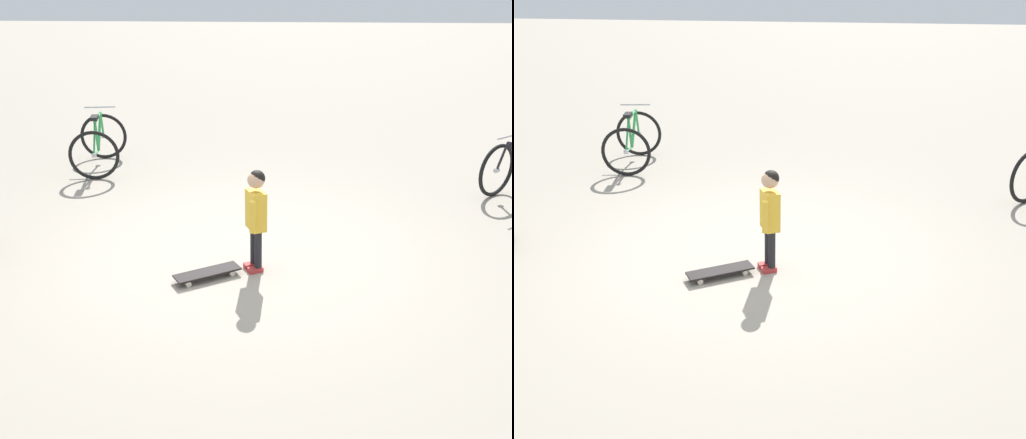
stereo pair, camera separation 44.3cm
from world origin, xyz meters
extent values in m
plane|color=#9E9384|center=(0.00, 0.00, 0.00)|extent=(50.00, 50.00, 0.00)
cylinder|color=black|center=(0.36, 0.25, 0.24)|extent=(0.08, 0.08, 0.42)
cube|color=#B73333|center=(0.38, 0.23, 0.03)|extent=(0.14, 0.17, 0.05)
cylinder|color=black|center=(0.26, 0.21, 0.24)|extent=(0.08, 0.08, 0.42)
cube|color=#B73333|center=(0.28, 0.18, 0.03)|extent=(0.14, 0.17, 0.05)
cube|color=gold|center=(0.31, 0.23, 0.65)|extent=(0.28, 0.23, 0.40)
cylinder|color=gold|center=(0.50, 0.20, 0.65)|extent=(0.06, 0.06, 0.32)
cylinder|color=gold|center=(0.15, 0.22, 0.65)|extent=(0.06, 0.06, 0.32)
sphere|color=tan|center=(0.31, 0.23, 0.96)|extent=(0.17, 0.17, 0.17)
sphere|color=black|center=(0.31, 0.24, 0.98)|extent=(0.16, 0.16, 0.16)
cube|color=black|center=(0.53, -0.24, 0.07)|extent=(0.51, 0.67, 0.02)
cube|color=#B7B7BC|center=(0.65, -0.44, 0.05)|extent=(0.11, 0.08, 0.02)
cube|color=#B7B7BC|center=(0.41, -0.04, 0.05)|extent=(0.11, 0.08, 0.02)
cylinder|color=beige|center=(0.72, -0.40, 0.03)|extent=(0.05, 0.06, 0.06)
cylinder|color=beige|center=(0.59, -0.48, 0.03)|extent=(0.05, 0.06, 0.06)
cylinder|color=beige|center=(0.48, 0.00, 0.03)|extent=(0.05, 0.06, 0.06)
cylinder|color=beige|center=(0.35, -0.08, 0.03)|extent=(0.05, 0.06, 0.06)
torus|color=black|center=(-3.39, -2.32, 0.36)|extent=(0.14, 0.71, 0.71)
torus|color=black|center=(-2.38, -2.18, 0.36)|extent=(0.14, 0.71, 0.71)
cylinder|color=#B7B7BC|center=(-3.39, -2.32, 0.36)|extent=(0.07, 0.07, 0.06)
cylinder|color=#B7B7BC|center=(-2.38, -2.18, 0.36)|extent=(0.07, 0.07, 0.06)
cylinder|color=green|center=(-3.04, -2.27, 0.53)|extent=(0.52, 0.11, 0.48)
cylinder|color=green|center=(-3.00, -2.27, 0.75)|extent=(0.59, 0.12, 0.06)
cylinder|color=green|center=(-2.75, -2.23, 0.54)|extent=(0.14, 0.06, 0.48)
cylinder|color=green|center=(-2.59, -2.21, 0.33)|extent=(0.43, 0.09, 0.08)
cylinder|color=green|center=(-2.54, -2.21, 0.55)|extent=(0.35, 0.07, 0.40)
cylinder|color=green|center=(-3.34, -2.31, 0.56)|extent=(0.13, 0.05, 0.41)
cube|color=black|center=(-2.70, -2.23, 0.82)|extent=(0.23, 0.13, 0.05)
cylinder|color=#B7B7BC|center=(-3.29, -2.31, 0.84)|extent=(0.09, 0.46, 0.02)
torus|color=black|center=(-1.97, 3.28, 0.36)|extent=(0.48, 0.59, 0.71)
cylinder|color=#B7B7BC|center=(-1.97, 3.28, 0.36)|extent=(0.08, 0.08, 0.06)
cylinder|color=black|center=(-1.93, 3.31, 0.56)|extent=(0.12, 0.11, 0.41)
cylinder|color=#B7B7BC|center=(-1.89, 3.34, 0.84)|extent=(0.30, 0.38, 0.02)
camera|label=1|loc=(6.12, 0.51, 2.98)|focal=44.75mm
camera|label=2|loc=(6.08, 0.95, 2.98)|focal=44.75mm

